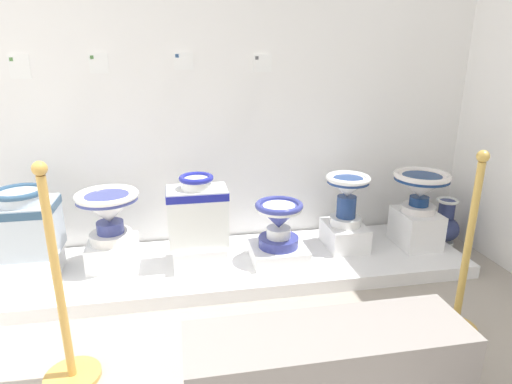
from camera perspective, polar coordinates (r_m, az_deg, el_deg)
wall_back at (r=3.26m, az=-4.13°, el=18.06°), size 4.06×0.06×3.03m
display_platform at (r=3.15m, az=-2.55°, el=-9.61°), size 3.30×0.83×0.09m
plinth_block_broad_patterned at (r=3.22m, az=-27.52°, el=-8.51°), size 0.33×0.38×0.18m
antique_toilet_broad_patterned at (r=3.11m, az=-28.33°, el=-3.36°), size 0.40×0.34×0.43m
plinth_block_leftmost at (r=3.17m, az=-18.35°, el=-7.66°), size 0.33×0.31×0.18m
antique_toilet_leftmost at (r=3.05m, az=-18.94°, el=-2.19°), size 0.42×0.42×0.35m
plinth_block_tall_cobalt at (r=3.07m, az=-7.47°, el=-7.93°), size 0.36×0.35×0.16m
antique_toilet_tall_cobalt at (r=2.94m, az=-7.72°, el=-2.38°), size 0.41×0.26×0.48m
plinth_block_squat_floral at (r=3.10m, az=2.95°, el=-8.01°), size 0.38×0.36×0.11m
antique_toilet_squat_floral at (r=3.00m, az=3.03°, el=-3.63°), size 0.33×0.33×0.33m
plinth_block_slender_white at (r=3.36m, az=11.59°, el=-5.62°), size 0.28×0.36×0.18m
antique_toilet_slender_white at (r=3.24m, az=11.98°, el=0.05°), size 0.33×0.33×0.38m
plinth_block_pale_glazed at (r=3.52m, az=20.35°, el=-4.48°), size 0.28×0.35×0.27m
antique_toilet_pale_glazed at (r=3.41m, az=20.97°, el=0.80°), size 0.41×0.41×0.30m
info_placard_first at (r=3.35m, az=-28.82°, el=14.32°), size 0.13×0.01×0.16m
info_placard_second at (r=3.24m, az=-20.10°, el=15.69°), size 0.13×0.01×0.13m
info_placard_third at (r=3.20m, az=-9.58°, el=16.72°), size 0.13×0.01×0.12m
info_placard_fourth at (r=3.26m, az=0.85°, el=16.67°), size 0.13×0.01×0.12m
decorative_vase_corner at (r=3.84m, az=23.62°, el=-4.09°), size 0.24×0.24×0.39m
stanchion_post_near_left at (r=2.27m, az=-24.02°, el=-15.39°), size 0.27×0.27×1.09m
stanchion_post_near_right at (r=2.66m, az=25.66°, el=-10.15°), size 0.24×0.24×1.05m
museum_bench at (r=2.04m, az=9.36°, el=-22.17°), size 1.22×0.36×0.40m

